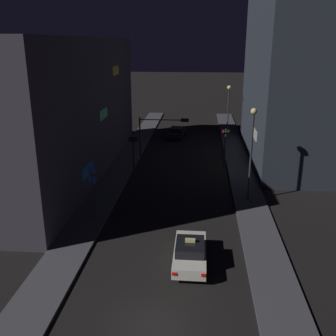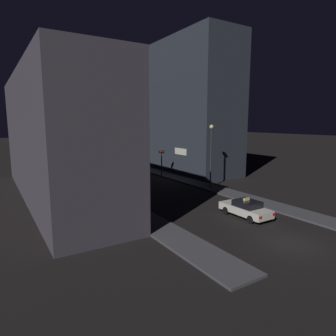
{
  "view_description": "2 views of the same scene",
  "coord_description": "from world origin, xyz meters",
  "px_view_note": "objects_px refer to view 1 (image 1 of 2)",
  "views": [
    {
      "loc": [
        1.82,
        -13.98,
        12.06
      ],
      "look_at": [
        -0.87,
        17.85,
        1.58
      ],
      "focal_mm": 41.29,
      "sensor_mm": 36.0,
      "label": 1
    },
    {
      "loc": [
        -16.13,
        -10.99,
        7.74
      ],
      "look_at": [
        -0.64,
        13.97,
        3.08
      ],
      "focal_mm": 31.33,
      "sensor_mm": 36.0,
      "label": 2
    }
  ],
  "objects_px": {
    "street_lamp_near_block": "(252,140)",
    "traffic_light_right_kerb": "(226,140)",
    "taxi": "(190,252)",
    "sign_pole_left": "(93,187)",
    "far_car": "(177,132)",
    "street_lamp_far_block": "(229,102)",
    "traffic_light_overhead": "(160,129)",
    "traffic_light_left_kerb": "(133,148)"
  },
  "relations": [
    {
      "from": "street_lamp_near_block",
      "to": "traffic_light_right_kerb",
      "type": "bearing_deg",
      "value": 98.98
    },
    {
      "from": "street_lamp_near_block",
      "to": "taxi",
      "type": "bearing_deg",
      "value": -114.25
    },
    {
      "from": "sign_pole_left",
      "to": "street_lamp_near_block",
      "type": "relative_size",
      "value": 0.54
    },
    {
      "from": "far_car",
      "to": "street_lamp_far_block",
      "type": "distance_m",
      "value": 7.76
    },
    {
      "from": "street_lamp_near_block",
      "to": "street_lamp_far_block",
      "type": "relative_size",
      "value": 1.06
    },
    {
      "from": "traffic_light_overhead",
      "to": "street_lamp_near_block",
      "type": "xyz_separation_m",
      "value": [
        8.05,
        -9.88,
        1.51
      ]
    },
    {
      "from": "street_lamp_near_block",
      "to": "street_lamp_far_block",
      "type": "xyz_separation_m",
      "value": [
        -0.51,
        19.59,
        -0.1
      ]
    },
    {
      "from": "far_car",
      "to": "traffic_light_overhead",
      "type": "distance_m",
      "value": 11.05
    },
    {
      "from": "far_car",
      "to": "traffic_light_right_kerb",
      "type": "relative_size",
      "value": 1.2
    },
    {
      "from": "traffic_light_left_kerb",
      "to": "traffic_light_right_kerb",
      "type": "relative_size",
      "value": 0.94
    },
    {
      "from": "traffic_light_right_kerb",
      "to": "sign_pole_left",
      "type": "distance_m",
      "value": 16.6
    },
    {
      "from": "traffic_light_overhead",
      "to": "street_lamp_near_block",
      "type": "height_order",
      "value": "street_lamp_near_block"
    },
    {
      "from": "traffic_light_overhead",
      "to": "street_lamp_near_block",
      "type": "distance_m",
      "value": 12.83
    },
    {
      "from": "street_lamp_far_block",
      "to": "traffic_light_right_kerb",
      "type": "bearing_deg",
      "value": -94.65
    },
    {
      "from": "taxi",
      "to": "traffic_light_overhead",
      "type": "xyz_separation_m",
      "value": [
        -3.72,
        19.5,
        2.75
      ]
    },
    {
      "from": "sign_pole_left",
      "to": "street_lamp_near_block",
      "type": "distance_m",
      "value": 12.37
    },
    {
      "from": "traffic_light_overhead",
      "to": "sign_pole_left",
      "type": "relative_size",
      "value": 1.32
    },
    {
      "from": "taxi",
      "to": "traffic_light_right_kerb",
      "type": "bearing_deg",
      "value": 80.92
    },
    {
      "from": "traffic_light_right_kerb",
      "to": "street_lamp_near_block",
      "type": "height_order",
      "value": "street_lamp_near_block"
    },
    {
      "from": "far_car",
      "to": "traffic_light_left_kerb",
      "type": "relative_size",
      "value": 1.27
    },
    {
      "from": "taxi",
      "to": "traffic_light_overhead",
      "type": "height_order",
      "value": "traffic_light_overhead"
    },
    {
      "from": "taxi",
      "to": "street_lamp_far_block",
      "type": "xyz_separation_m",
      "value": [
        3.82,
        29.21,
        4.16
      ]
    },
    {
      "from": "taxi",
      "to": "traffic_light_right_kerb",
      "type": "xyz_separation_m",
      "value": [
        2.94,
        18.43,
        2.02
      ]
    },
    {
      "from": "street_lamp_near_block",
      "to": "far_car",
      "type": "bearing_deg",
      "value": 108.8
    },
    {
      "from": "far_car",
      "to": "street_lamp_near_block",
      "type": "relative_size",
      "value": 0.64
    },
    {
      "from": "taxi",
      "to": "traffic_light_overhead",
      "type": "distance_m",
      "value": 20.04
    },
    {
      "from": "traffic_light_left_kerb",
      "to": "traffic_light_right_kerb",
      "type": "bearing_deg",
      "value": 19.75
    },
    {
      "from": "traffic_light_right_kerb",
      "to": "street_lamp_far_block",
      "type": "relative_size",
      "value": 0.57
    },
    {
      "from": "taxi",
      "to": "sign_pole_left",
      "type": "relative_size",
      "value": 1.15
    },
    {
      "from": "far_car",
      "to": "street_lamp_far_block",
      "type": "height_order",
      "value": "street_lamp_far_block"
    },
    {
      "from": "taxi",
      "to": "street_lamp_far_block",
      "type": "bearing_deg",
      "value": 82.55
    },
    {
      "from": "taxi",
      "to": "street_lamp_far_block",
      "type": "relative_size",
      "value": 0.65
    },
    {
      "from": "traffic_light_overhead",
      "to": "traffic_light_right_kerb",
      "type": "height_order",
      "value": "traffic_light_overhead"
    },
    {
      "from": "traffic_light_left_kerb",
      "to": "street_lamp_near_block",
      "type": "relative_size",
      "value": 0.5
    },
    {
      "from": "traffic_light_overhead",
      "to": "traffic_light_left_kerb",
      "type": "height_order",
      "value": "traffic_light_overhead"
    },
    {
      "from": "traffic_light_right_kerb",
      "to": "street_lamp_near_block",
      "type": "xyz_separation_m",
      "value": [
        1.39,
        -8.8,
        2.24
      ]
    },
    {
      "from": "taxi",
      "to": "sign_pole_left",
      "type": "bearing_deg",
      "value": 143.73
    },
    {
      "from": "traffic_light_overhead",
      "to": "street_lamp_far_block",
      "type": "distance_m",
      "value": 12.37
    },
    {
      "from": "taxi",
      "to": "street_lamp_near_block",
      "type": "xyz_separation_m",
      "value": [
        4.33,
        9.62,
        4.26
      ]
    },
    {
      "from": "traffic_light_right_kerb",
      "to": "sign_pole_left",
      "type": "height_order",
      "value": "sign_pole_left"
    },
    {
      "from": "taxi",
      "to": "traffic_light_right_kerb",
      "type": "height_order",
      "value": "traffic_light_right_kerb"
    },
    {
      "from": "street_lamp_far_block",
      "to": "street_lamp_near_block",
      "type": "bearing_deg",
      "value": -88.5
    }
  ]
}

